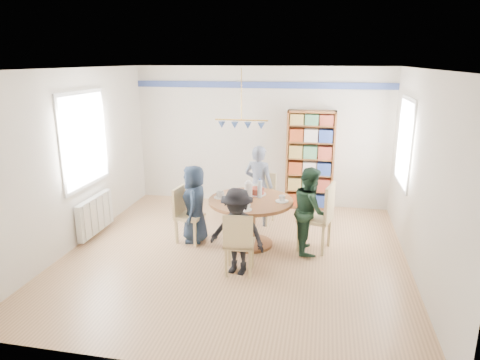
% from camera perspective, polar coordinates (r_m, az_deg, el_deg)
% --- Properties ---
extents(ground, '(5.00, 5.00, 0.00)m').
position_cam_1_polar(ground, '(6.51, -0.69, -9.89)').
color(ground, tan).
extents(room_shell, '(5.00, 5.00, 5.00)m').
position_cam_1_polar(room_shell, '(6.87, -1.38, 5.97)').
color(room_shell, white).
rests_on(room_shell, ground).
extents(radiator, '(0.12, 1.00, 0.60)m').
position_cam_1_polar(radiator, '(7.46, -18.73, -4.40)').
color(radiator, silver).
rests_on(radiator, ground).
extents(dining_table, '(1.30, 1.30, 0.75)m').
position_cam_1_polar(dining_table, '(6.62, 1.43, -4.19)').
color(dining_table, brown).
rests_on(dining_table, ground).
extents(chair_left, '(0.44, 0.44, 0.89)m').
position_cam_1_polar(chair_left, '(6.86, -7.31, -4.22)').
color(chair_left, '#D5BA83').
rests_on(chair_left, ground).
extents(chair_right, '(0.56, 0.56, 1.05)m').
position_cam_1_polar(chair_right, '(6.55, 10.73, -4.52)').
color(chair_right, '#D5BA83').
rests_on(chair_right, ground).
extents(chair_far, '(0.46, 0.46, 0.88)m').
position_cam_1_polar(chair_far, '(7.64, 3.15, -2.04)').
color(chair_far, '#D5BA83').
rests_on(chair_far, ground).
extents(chair_near, '(0.42, 0.42, 0.89)m').
position_cam_1_polar(chair_near, '(5.74, -0.16, -8.16)').
color(chair_near, '#D5BA83').
rests_on(chair_near, ground).
extents(person_left, '(0.51, 0.68, 1.24)m').
position_cam_1_polar(person_left, '(6.79, -6.08, -3.18)').
color(person_left, '#172234').
rests_on(person_left, ground).
extents(person_right, '(0.59, 0.70, 1.31)m').
position_cam_1_polar(person_right, '(6.47, 9.35, -3.98)').
color(person_right, '#183021').
rests_on(person_right, ground).
extents(person_far, '(0.59, 0.46, 1.42)m').
position_cam_1_polar(person_far, '(7.41, 2.49, -0.75)').
color(person_far, gray).
rests_on(person_far, ground).
extents(person_near, '(0.86, 0.61, 1.21)m').
position_cam_1_polar(person_near, '(5.75, -0.38, -6.89)').
color(person_near, black).
rests_on(person_near, ground).
extents(bookshelf, '(0.91, 0.27, 1.90)m').
position_cam_1_polar(bookshelf, '(8.30, 9.31, 2.47)').
color(bookshelf, brown).
rests_on(bookshelf, ground).
extents(tableware, '(1.16, 1.16, 0.30)m').
position_cam_1_polar(tableware, '(6.57, 1.26, -1.97)').
color(tableware, white).
rests_on(tableware, dining_table).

